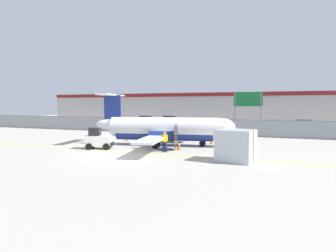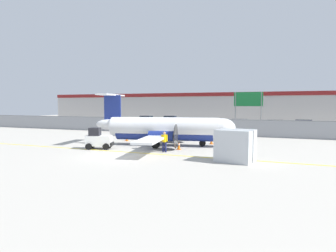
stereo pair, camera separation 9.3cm
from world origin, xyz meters
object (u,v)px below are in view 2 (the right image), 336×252
parked_car_2 (186,123)px  parked_car_6 (303,125)px  traffic_cone_near_right (127,138)px  parked_car_3 (209,125)px  highway_sign (248,103)px  commuter_airplane (167,129)px  parked_car_4 (240,124)px  ground_crew_worker (164,141)px  parked_car_5 (274,125)px  baggage_tug (98,139)px  cargo_container (235,146)px  parked_car_1 (171,120)px  parked_car_0 (146,120)px  traffic_cone_near_left (179,146)px  traffic_cone_far_left (211,141)px

parked_car_2 → parked_car_6: (17.84, 0.51, 0.00)m
traffic_cone_near_right → parked_car_2: 19.58m
traffic_cone_near_right → parked_car_3: parked_car_3 is taller
highway_sign → commuter_airplane: bearing=-114.9°
commuter_airplane → parked_car_4: commuter_airplane is taller
ground_crew_worker → parked_car_5: bearing=154.3°
baggage_tug → parked_car_5: bearing=39.3°
parked_car_2 → parked_car_3: (4.98, -4.58, 0.00)m
cargo_container → parked_car_4: 25.96m
highway_sign → parked_car_1: bearing=137.0°
parked_car_6 → parked_car_3: bearing=27.9°
commuter_airplane → parked_car_6: 25.23m
parked_car_0 → parked_car_2: bearing=154.6°
parked_car_6 → highway_sign: highway_sign is taller
cargo_container → parked_car_4: (-3.54, 25.71, -0.21)m
ground_crew_worker → parked_car_2: (-6.48, 25.07, -0.06)m
parked_car_5 → highway_sign: (-2.87, -6.48, 3.24)m
cargo_container → parked_car_6: 27.98m
parked_car_3 → parked_car_1: bearing=-41.4°
traffic_cone_near_left → parked_car_3: 18.77m
parked_car_1 → parked_car_3: (10.63, -11.81, 0.00)m
traffic_cone_far_left → parked_car_1: parked_car_1 is taller
cargo_container → parked_car_4: size_ratio=0.63×
traffic_cone_near_left → parked_car_4: bearing=85.0°
cargo_container → traffic_cone_near_left: 6.67m
traffic_cone_near_left → commuter_airplane: bearing=134.9°
cargo_container → parked_car_1: 38.72m
baggage_tug → cargo_container: bearing=-27.4°
traffic_cone_near_right → parked_car_2: size_ratio=0.15×
parked_car_3 → parked_car_4: bearing=-133.7°
baggage_tug → parked_car_1: baggage_tug is taller
parked_car_3 → highway_sign: size_ratio=0.79×
parked_car_4 → parked_car_5: 4.98m
ground_crew_worker → commuter_airplane: bearing=-168.0°
traffic_cone_far_left → highway_sign: 11.25m
parked_car_3 → parked_car_4: size_ratio=1.01×
parked_car_2 → highway_sign: size_ratio=0.79×
traffic_cone_near_right → parked_car_0: size_ratio=0.15×
baggage_tug → parked_car_0: 32.99m
parked_car_2 → parked_car_3: bearing=-35.9°
baggage_tug → highway_sign: (10.74, 17.15, 3.28)m
commuter_airplane → parked_car_1: size_ratio=3.72×
traffic_cone_near_left → traffic_cone_far_left: bearing=68.3°
parked_car_5 → highway_sign: 7.79m
parked_car_3 → parked_car_0: bearing=-27.2°
cargo_container → parked_car_6: (5.30, 27.47, -0.21)m
ground_crew_worker → traffic_cone_near_right: bearing=-137.3°
baggage_tug → highway_sign: highway_sign is taller
parked_car_1 → cargo_container: bearing=-65.8°
traffic_cone_near_left → parked_car_6: bearing=65.6°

